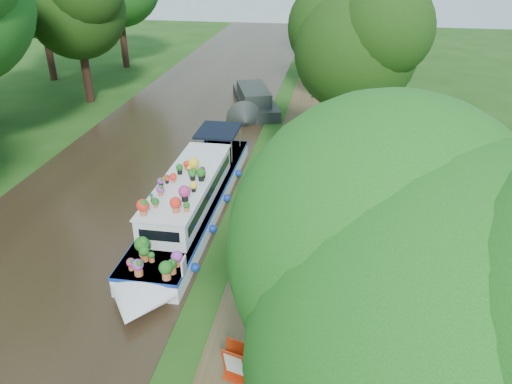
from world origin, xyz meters
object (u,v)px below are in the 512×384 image
Objects in this scene: pedestrian_dark at (318,85)px; plant_boat at (189,201)px; sandwich_board at (235,364)px; pedestrian_pink at (304,67)px; second_boat at (254,101)px.

plant_boat is at bearing -105.37° from pedestrian_dark.
plant_boat is at bearing 129.07° from sandwich_board.
pedestrian_dark is (1.38, -5.19, 0.04)m from pedestrian_pink.
plant_boat is 14.47m from second_boat.
plant_boat is at bearing -80.90° from pedestrian_pink.
pedestrian_pink is (-0.63, 30.58, 0.44)m from sandwich_board.
pedestrian_dark is (0.75, 25.39, 0.48)m from sandwich_board.
second_boat is 8.86m from pedestrian_pink.
sandwich_board is (3.24, -22.12, -0.11)m from second_boat.
pedestrian_pink reaches higher than second_boat.
second_boat is at bearing -142.84° from pedestrian_dark.
pedestrian_pink is at bearing 54.50° from second_boat.
pedestrian_pink is at bearing 106.28° from sandwich_board.
pedestrian_dark is (4.15, 17.74, 0.11)m from plant_boat.
plant_boat is 23.10m from pedestrian_pink.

